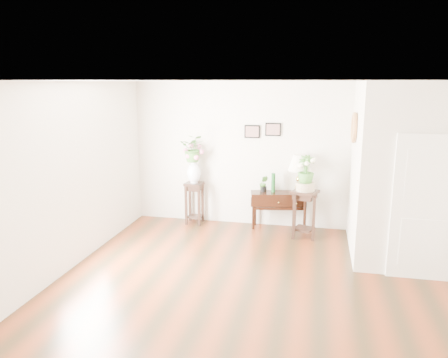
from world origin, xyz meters
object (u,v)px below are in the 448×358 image
(table_lamp, at_px, (299,175))
(plant_stand_b, at_px, (304,214))
(plant_stand_a, at_px, (194,203))
(console_table, at_px, (279,211))

(table_lamp, distance_m, plant_stand_b, 0.74)
(plant_stand_a, bearing_deg, console_table, 0.35)
(console_table, xyz_separation_m, plant_stand_a, (-1.69, -0.01, 0.06))
(console_table, relative_size, plant_stand_a, 1.30)
(plant_stand_a, relative_size, plant_stand_b, 0.96)
(plant_stand_b, bearing_deg, plant_stand_a, 171.27)
(console_table, bearing_deg, plant_stand_a, 169.39)
(table_lamp, xyz_separation_m, plant_stand_b, (0.13, -0.34, -0.64))
(console_table, height_order, plant_stand_a, plant_stand_a)
(console_table, bearing_deg, plant_stand_b, -46.52)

